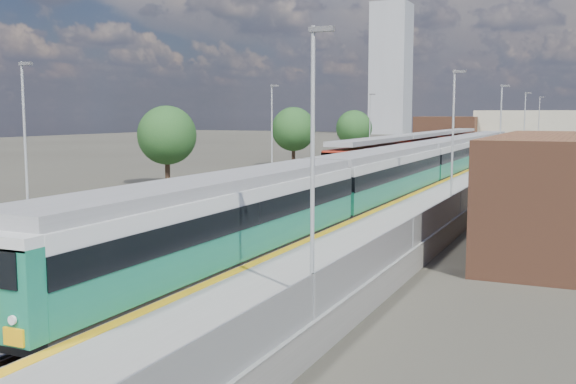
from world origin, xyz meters
The scene contains 11 objects.
ground centered at (0.00, 50.00, 0.00)m, with size 320.00×320.00×0.00m, color #47443A.
ballast_bed centered at (-2.25, 52.50, 0.03)m, with size 10.50×155.00×0.06m, color #565451.
tracks centered at (-1.65, 54.18, 0.11)m, with size 8.96×160.00×0.17m.
platform_right centered at (5.28, 52.49, 0.54)m, with size 4.70×155.00×8.52m.
platform_left centered at (-9.05, 52.49, 0.52)m, with size 4.30×155.00×8.52m.
buildings centered at (-18.12, 138.60, 10.70)m, with size 72.00×185.50×40.00m.
green_train centered at (1.50, 36.32, 2.30)m, with size 2.96×82.38×3.26m.
red_train centered at (-5.50, 66.62, 2.20)m, with size 2.95×59.87×3.73m.
tree_a centered at (-19.92, 33.31, 4.33)m, with size 5.08×5.08×6.89m.
tree_b centered at (-18.57, 57.01, 4.39)m, with size 5.15×5.15×6.98m.
tree_c centered at (-16.64, 73.13, 4.22)m, with size 4.95×4.95×6.71m.
Camera 1 is at (13.70, -15.17, 6.14)m, focal length 42.00 mm.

